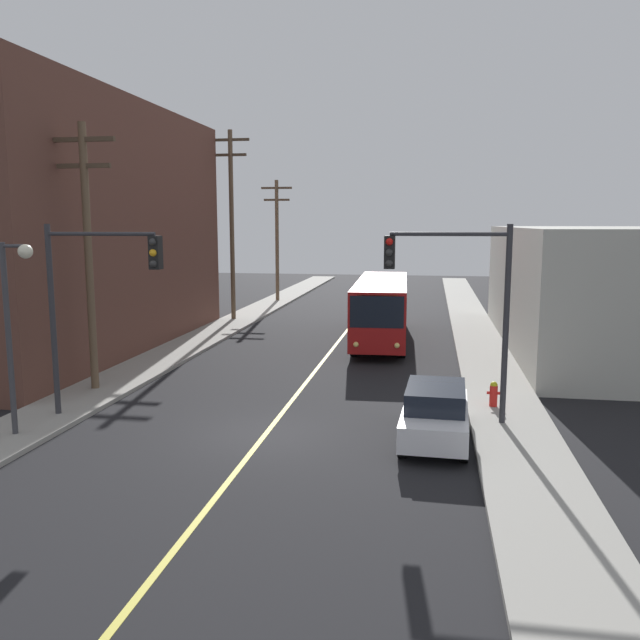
% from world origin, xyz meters
% --- Properties ---
extents(ground_plane, '(120.00, 120.00, 0.00)m').
position_xyz_m(ground_plane, '(0.00, 0.00, 0.00)').
color(ground_plane, black).
extents(sidewalk_left, '(2.50, 90.00, 0.15)m').
position_xyz_m(sidewalk_left, '(-7.25, 10.00, 0.07)').
color(sidewalk_left, gray).
rests_on(sidewalk_left, ground).
extents(sidewalk_right, '(2.50, 90.00, 0.15)m').
position_xyz_m(sidewalk_right, '(7.25, 10.00, 0.07)').
color(sidewalk_right, gray).
rests_on(sidewalk_right, ground).
extents(lane_stripe_center, '(0.16, 60.00, 0.01)m').
position_xyz_m(lane_stripe_center, '(0.00, 15.00, 0.01)').
color(lane_stripe_center, '#D8CC4C').
rests_on(lane_stripe_center, ground).
extents(building_left_brick, '(10.00, 20.35, 11.80)m').
position_xyz_m(building_left_brick, '(-13.49, 11.21, 5.90)').
color(building_left_brick, brown).
rests_on(building_left_brick, ground).
extents(building_right_warehouse, '(12.00, 20.22, 5.97)m').
position_xyz_m(building_right_warehouse, '(14.50, 15.78, 2.98)').
color(building_right_warehouse, '#B2B2A8').
rests_on(building_right_warehouse, ground).
extents(city_bus, '(3.02, 12.23, 3.20)m').
position_xyz_m(city_bus, '(2.20, 16.00, 1.82)').
color(city_bus, maroon).
rests_on(city_bus, ground).
extents(parked_car_white, '(1.96, 4.46, 1.62)m').
position_xyz_m(parked_car_white, '(4.92, 0.24, 0.84)').
color(parked_car_white, silver).
rests_on(parked_car_white, ground).
extents(utility_pole_near, '(2.40, 0.28, 9.52)m').
position_xyz_m(utility_pole_near, '(-7.42, 3.72, 5.40)').
color(utility_pole_near, brown).
rests_on(utility_pole_near, sidewalk_left).
extents(utility_pole_mid, '(2.40, 0.28, 11.65)m').
position_xyz_m(utility_pole_mid, '(-7.59, 21.45, 6.51)').
color(utility_pole_mid, brown).
rests_on(utility_pole_mid, sidewalk_left).
extents(utility_pole_far, '(2.40, 0.28, 9.28)m').
position_xyz_m(utility_pole_far, '(-7.14, 31.63, 5.28)').
color(utility_pole_far, brown).
rests_on(utility_pole_far, sidewalk_left).
extents(traffic_signal_left_corner, '(3.75, 0.48, 6.00)m').
position_xyz_m(traffic_signal_left_corner, '(-5.41, 0.49, 4.30)').
color(traffic_signal_left_corner, '#2D2D33').
rests_on(traffic_signal_left_corner, sidewalk_left).
extents(traffic_signal_right_corner, '(3.75, 0.48, 6.00)m').
position_xyz_m(traffic_signal_right_corner, '(5.41, 1.88, 4.30)').
color(traffic_signal_right_corner, '#2D2D33').
rests_on(traffic_signal_right_corner, sidewalk_right).
extents(street_lamp_left, '(0.98, 0.40, 5.50)m').
position_xyz_m(street_lamp_left, '(-6.83, -1.55, 3.74)').
color(street_lamp_left, '#38383D').
rests_on(street_lamp_left, sidewalk_left).
extents(fire_hydrant, '(0.44, 0.26, 0.84)m').
position_xyz_m(fire_hydrant, '(6.85, 3.68, 0.58)').
color(fire_hydrant, red).
rests_on(fire_hydrant, sidewalk_right).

